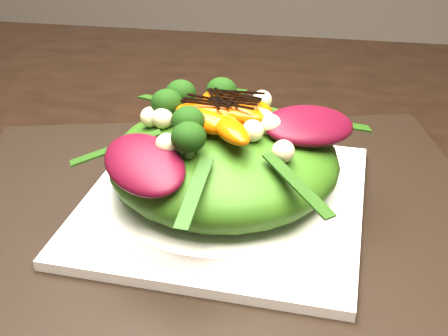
% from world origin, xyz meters
% --- Properties ---
extents(dining_table, '(1.60, 0.90, 0.75)m').
position_xyz_m(dining_table, '(0.00, 0.00, 0.73)').
color(dining_table, black).
rests_on(dining_table, floor).
extents(placemat, '(0.58, 0.49, 0.00)m').
position_xyz_m(placemat, '(0.26, -0.09, 0.75)').
color(placemat, black).
rests_on(placemat, dining_table).
extents(plate_base, '(0.27, 0.27, 0.01)m').
position_xyz_m(plate_base, '(0.26, -0.09, 0.76)').
color(plate_base, white).
rests_on(plate_base, placemat).
extents(salad_bowl, '(0.26, 0.26, 0.02)m').
position_xyz_m(salad_bowl, '(0.26, -0.09, 0.77)').
color(salad_bowl, white).
rests_on(salad_bowl, plate_base).
extents(lettuce_mound, '(0.23, 0.23, 0.07)m').
position_xyz_m(lettuce_mound, '(0.26, -0.09, 0.80)').
color(lettuce_mound, '#346312').
rests_on(lettuce_mound, salad_bowl).
extents(radicchio_leaf, '(0.11, 0.10, 0.02)m').
position_xyz_m(radicchio_leaf, '(0.34, -0.08, 0.84)').
color(radicchio_leaf, '#440715').
rests_on(radicchio_leaf, lettuce_mound).
extents(orange_segment, '(0.07, 0.04, 0.02)m').
position_xyz_m(orange_segment, '(0.24, -0.07, 0.85)').
color(orange_segment, '#CD4803').
rests_on(orange_segment, lettuce_mound).
extents(broccoli_floret, '(0.05, 0.05, 0.04)m').
position_xyz_m(broccoli_floret, '(0.20, -0.06, 0.85)').
color(broccoli_floret, black).
rests_on(broccoli_floret, lettuce_mound).
extents(macadamia_nut, '(0.02, 0.02, 0.02)m').
position_xyz_m(macadamia_nut, '(0.29, -0.15, 0.84)').
color(macadamia_nut, beige).
rests_on(macadamia_nut, lettuce_mound).
extents(balsamic_drizzle, '(0.04, 0.01, 0.00)m').
position_xyz_m(balsamic_drizzle, '(0.24, -0.07, 0.86)').
color(balsamic_drizzle, black).
rests_on(balsamic_drizzle, orange_segment).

